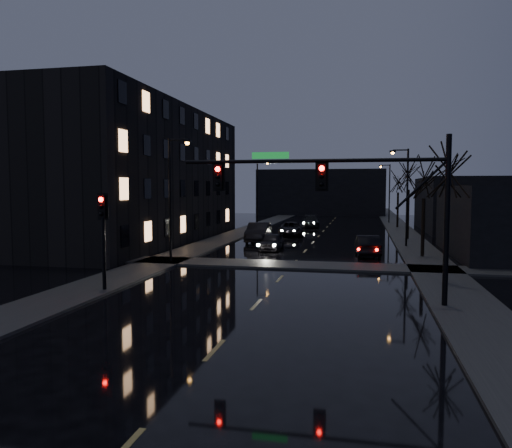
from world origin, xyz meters
The scene contains 22 objects.
ground centered at (0.00, 0.00, 0.00)m, with size 160.00×160.00×0.00m, color black.
sidewalk_left centered at (-8.50, 35.00, 0.06)m, with size 3.00×140.00×0.12m, color #2D2D2B.
sidewalk_right centered at (8.50, 35.00, 0.06)m, with size 3.00×140.00×0.12m, color #2D2D2B.
sidewalk_cross centered at (0.00, 18.50, 0.06)m, with size 40.00×3.00×0.12m, color #2D2D2B.
apartment_block centered at (-16.50, 30.00, 6.00)m, with size 12.00×30.00×12.00m, color black.
commercial_right_far centered at (17.00, 48.00, 3.00)m, with size 12.00×18.00×6.00m, color black.
far_block centered at (-3.00, 78.00, 4.00)m, with size 22.00×10.00×8.00m, color black.
signal_mast centered at (3.85, 9.00, 4.87)m, with size 11.11×0.41×7.00m.
signal_pole_left centered at (-7.50, 8.99, 3.01)m, with size 0.35×0.41×4.53m.
tree_near centered at (8.40, 14.00, 6.22)m, with size 3.52×3.52×8.08m.
tree_mid_a centered at (8.40, 24.00, 5.83)m, with size 3.30×3.30×7.58m.
tree_mid_b centered at (8.40, 36.00, 6.61)m, with size 3.74×3.74×8.59m.
tree_far centered at (8.40, 50.00, 6.06)m, with size 3.43×3.43×7.88m.
streetlight_l_near centered at (-7.58, 18.00, 4.77)m, with size 1.53×0.28×8.00m.
streetlight_l_far centered at (-7.58, 45.00, 4.77)m, with size 1.53×0.28×8.00m.
streetlight_r_mid centered at (7.58, 30.00, 4.77)m, with size 1.53×0.28×8.00m.
streetlight_r_far centered at (7.58, 58.00, 4.77)m, with size 1.53×0.28×8.00m.
oncoming_car_a centered at (-2.62, 25.90, 0.68)m, with size 1.61×3.99×1.36m, color black.
oncoming_car_b centered at (-4.82, 31.46, 0.86)m, with size 1.82×5.23×1.72m, color black.
oncoming_car_c centered at (-2.79, 37.94, 0.70)m, with size 2.33×5.06×1.41m, color black.
oncoming_car_d centered at (-1.98, 49.37, 0.73)m, with size 2.05×5.03×1.46m, color black.
lead_car centered at (4.66, 24.34, 0.73)m, with size 1.55×4.46×1.47m, color black.
Camera 1 is at (4.30, -12.09, 4.89)m, focal length 35.00 mm.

